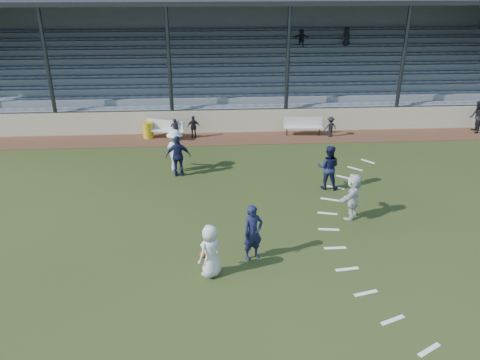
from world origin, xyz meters
The scene contains 19 objects.
ground centered at (0.00, 0.00, 0.00)m, with size 90.00×90.00×0.00m, color #2B3616.
cinder_track centered at (0.00, 10.50, 0.01)m, with size 34.00×2.00×0.02m, color #4F2E1F.
retaining_wall centered at (0.00, 11.55, 0.60)m, with size 34.00×0.18×1.20m, color beige.
bench_left centered at (-3.34, 10.73, 0.58)m, with size 2.02×1.12×0.95m.
bench_right centered at (3.81, 10.82, 0.58)m, with size 2.02×0.59×0.95m.
trash_bin centered at (-4.22, 10.85, 0.43)m, with size 0.51×0.51×0.82m, color gold.
football centered at (-1.30, -0.24, 0.10)m, with size 0.20×0.20×0.20m, color #EE420E.
player_white_lead centered at (-1.06, -1.15, 0.80)m, with size 0.78×0.51×1.60m, color silver.
player_navy_lead centered at (0.21, -0.37, 0.88)m, with size 0.64×0.42×1.77m, color #141838.
player_navy_mid centered at (3.59, 4.36, 0.90)m, with size 0.87×0.68×1.80m, color #141838.
player_white_wing centered at (-2.52, 6.44, 0.94)m, with size 1.21×0.70×1.88m, color silver.
player_navy_wing centered at (-2.37, 5.97, 0.88)m, with size 1.03×0.43×1.76m, color #141838.
player_white_back centered at (3.89, 1.95, 0.83)m, with size 1.54×0.49×1.66m, color silver.
official centered at (13.03, 10.67, 0.87)m, with size 0.82×0.64×1.69m, color black.
sub_left_near centered at (-2.82, 10.50, 0.57)m, with size 0.40×0.26×1.10m, color black.
sub_left_far centered at (-1.87, 10.72, 0.60)m, with size 0.68×0.28×1.15m, color black.
sub_right centered at (5.17, 10.48, 0.55)m, with size 0.68×0.39×1.06m, color black.
grandstand centered at (0.00, 16.26, 2.20)m, with size 34.60×9.00×6.61m.
penalty_arc centered at (4.12, 0.00, 0.01)m, with size 3.89×14.63×0.01m.
Camera 1 is at (-0.91, -12.28, 8.06)m, focal length 35.00 mm.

